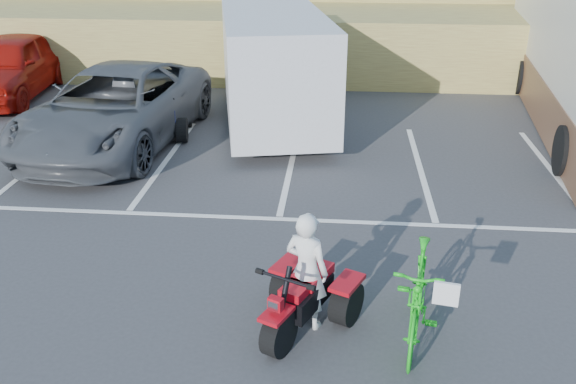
# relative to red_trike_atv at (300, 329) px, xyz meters

# --- Properties ---
(ground) EXTENTS (100.00, 100.00, 0.00)m
(ground) POSITION_rel_red_trike_atv_xyz_m (-0.59, 0.65, 0.00)
(ground) COLOR #3A3A3C
(ground) RESTS_ON ground
(parking_stripes) EXTENTS (28.00, 5.16, 0.01)m
(parking_stripes) POSITION_rel_red_trike_atv_xyz_m (0.28, 4.72, 0.00)
(parking_stripes) COLOR white
(parking_stripes) RESTS_ON ground
(grass_embankment) EXTENTS (40.00, 8.50, 3.10)m
(grass_embankment) POSITION_rel_red_trike_atv_xyz_m (-0.59, 16.13, 1.42)
(grass_embankment) COLOR olive
(grass_embankment) RESTS_ON ground
(red_trike_atv) EXTENTS (1.69, 1.88, 1.00)m
(red_trike_atv) POSITION_rel_red_trike_atv_xyz_m (0.00, 0.00, 0.00)
(red_trike_atv) COLOR #AC0914
(red_trike_atv) RESTS_ON ground
(rider) EXTENTS (0.68, 0.59, 1.59)m
(rider) POSITION_rel_red_trike_atv_xyz_m (0.06, 0.14, 0.79)
(rider) COLOR white
(rider) RESTS_ON ground
(green_dirt_bike) EXTENTS (0.92, 2.07, 1.20)m
(green_dirt_bike) POSITION_rel_red_trike_atv_xyz_m (1.43, -0.00, 0.60)
(green_dirt_bike) COLOR #14BF19
(green_dirt_bike) RESTS_ON ground
(grey_pickup) EXTENTS (3.46, 6.44, 1.72)m
(grey_pickup) POSITION_rel_red_trike_atv_xyz_m (-4.65, 6.57, 0.86)
(grey_pickup) COLOR #494C51
(grey_pickup) RESTS_ON ground
(red_car) EXTENTS (2.61, 5.36, 1.76)m
(red_car) POSITION_rel_red_trike_atv_xyz_m (-9.12, 10.20, 0.88)
(red_car) COLOR #9C1008
(red_car) RESTS_ON ground
(cargo_trailer) EXTENTS (3.46, 6.18, 2.72)m
(cargo_trailer) POSITION_rel_red_trike_atv_xyz_m (-1.23, 8.28, 1.47)
(cargo_trailer) COLOR silver
(cargo_trailer) RESTS_ON ground
(quad_atv_blue) EXTENTS (1.47, 1.82, 1.07)m
(quad_atv_blue) POSITION_rel_red_trike_atv_xyz_m (-3.80, 7.27, 0.00)
(quad_atv_blue) COLOR navy
(quad_atv_blue) RESTS_ON ground
(quad_atv_green) EXTENTS (0.98, 1.30, 0.84)m
(quad_atv_green) POSITION_rel_red_trike_atv_xyz_m (-1.38, 9.13, 0.00)
(quad_atv_green) COLOR #13541B
(quad_atv_green) RESTS_ON ground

